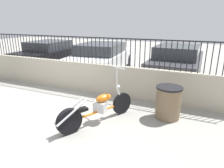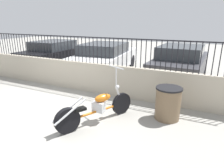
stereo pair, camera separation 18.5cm
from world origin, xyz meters
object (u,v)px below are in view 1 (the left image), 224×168
trash_bin (168,102)px  car_black (51,53)px  car_dark_grey (177,62)px  motorcycle_orange (95,109)px  car_white (102,58)px

trash_bin → car_black: 7.52m
trash_bin → car_black: car_black is taller
trash_bin → car_dark_grey: (-0.25, 3.74, 0.29)m
motorcycle_orange → car_white: 4.91m
car_white → car_dark_grey: 3.28m
car_black → car_dark_grey: bearing=-89.9°
car_dark_grey → car_white: bearing=97.2°
motorcycle_orange → car_black: car_black is taller
car_black → car_white: (3.06, -0.16, 0.01)m
motorcycle_orange → car_dark_grey: bearing=11.8°
car_white → car_dark_grey: size_ratio=1.12×
trash_bin → car_black: bearing=151.3°
trash_bin → car_white: size_ratio=0.17×
motorcycle_orange → car_dark_grey: size_ratio=0.46×
car_black → car_dark_grey: size_ratio=1.01×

